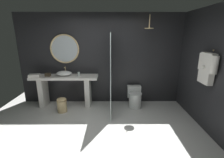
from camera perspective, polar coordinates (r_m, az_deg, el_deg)
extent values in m
plane|color=silver|center=(3.45, -4.93, -20.49)|extent=(5.76, 5.76, 0.00)
cube|color=#232326|center=(4.73, -3.55, 6.89)|extent=(4.80, 0.10, 2.60)
cube|color=#232326|center=(4.16, 29.85, 3.55)|extent=(0.10, 2.47, 2.60)
cube|color=silver|center=(4.69, -16.59, 0.69)|extent=(1.86, 0.50, 0.07)
cube|color=silver|center=(5.03, -23.27, -4.27)|extent=(0.14, 0.42, 0.83)
cube|color=silver|center=(4.68, -8.53, -4.56)|extent=(0.14, 0.42, 0.83)
ellipsoid|color=white|center=(4.69, -16.75, 1.94)|extent=(0.43, 0.35, 0.13)
cylinder|color=#D6B77F|center=(4.83, -16.27, 2.94)|extent=(0.02, 0.02, 0.22)
cylinder|color=#D6B77F|center=(4.76, -16.55, 3.97)|extent=(0.02, 0.11, 0.02)
cylinder|color=silver|center=(4.58, -11.78, 1.81)|extent=(0.07, 0.07, 0.11)
cube|color=#3D3323|center=(4.78, -21.93, 1.44)|extent=(0.13, 0.11, 0.09)
torus|color=#D6B77F|center=(4.77, -16.57, 10.24)|extent=(0.82, 0.04, 0.82)
cylinder|color=#B2BCC1|center=(4.78, -16.54, 10.25)|extent=(0.75, 0.01, 0.75)
cube|color=silver|center=(4.15, -0.49, 1.87)|extent=(0.02, 1.17, 2.06)
cylinder|color=#D6B77F|center=(4.36, 13.26, 19.45)|extent=(0.02, 0.02, 0.32)
cylinder|color=#D6B77F|center=(4.35, 13.11, 17.20)|extent=(0.23, 0.23, 0.02)
sphere|color=#D6B77F|center=(3.77, 32.48, 8.64)|extent=(0.04, 0.04, 0.04)
cube|color=silver|center=(3.78, 30.77, 3.26)|extent=(0.12, 0.38, 0.63)
cylinder|color=silver|center=(3.58, 32.74, 4.24)|extent=(0.13, 0.13, 0.35)
cylinder|color=silver|center=(3.94, 29.44, 5.57)|extent=(0.13, 0.13, 0.35)
sphere|color=silver|center=(3.73, 29.85, 3.76)|extent=(0.07, 0.07, 0.07)
cylinder|color=white|center=(4.62, 8.21, -7.57)|extent=(0.35, 0.35, 0.42)
ellipsoid|color=white|center=(4.54, 8.32, -5.02)|extent=(0.37, 0.41, 0.02)
cube|color=white|center=(4.81, 7.83, -4.36)|extent=(0.39, 0.18, 0.35)
cylinder|color=#D6B77F|center=(4.56, -17.40, -9.19)|extent=(0.26, 0.26, 0.32)
ellipsoid|color=#D6B77F|center=(4.49, -17.60, -6.97)|extent=(0.26, 0.26, 0.08)
cube|color=silver|center=(4.81, -25.97, 1.03)|extent=(0.31, 0.24, 0.08)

